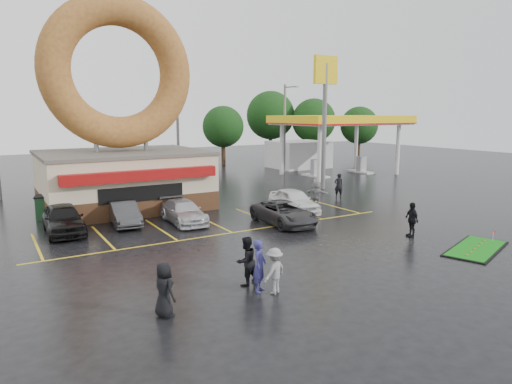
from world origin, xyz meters
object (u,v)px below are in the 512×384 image
shell_sign (325,97)px  streetlight_mid (178,129)px  gas_station (322,137)px  car_white (294,201)px  dumpster (53,207)px  car_dgrey (124,214)px  car_black (63,219)px  streetlight_right (285,126)px  person_cameraman (412,220)px  person_blue (260,266)px  car_grey (284,213)px  donut_shop (122,139)px  putting_green (476,248)px  car_silver (184,212)px

shell_sign → streetlight_mid: 12.93m
gas_station → car_white: gas_station is taller
streetlight_mid → dumpster: size_ratio=5.00×
gas_station → dumpster: size_ratio=7.58×
car_dgrey → dumpster: bearing=134.1°
car_black → streetlight_right: bearing=32.4°
person_cameraman → person_blue: bearing=-60.5°
car_dgrey → car_grey: 8.88m
donut_shop → putting_green: (11.20, -17.88, -4.43)m
streetlight_mid → car_white: 15.78m
streetlight_right → car_white: streetlight_right is taller
donut_shop → car_black: bearing=-131.0°
streetlight_right → dumpster: size_ratio=5.00×
shell_sign → car_grey: shell_sign is taller
streetlight_mid → person_blue: 26.18m
dumpster → car_grey: bearing=-25.2°
car_grey → shell_sign: bearing=42.5°
streetlight_right → putting_green: streetlight_right is taller
streetlight_mid → car_grey: size_ratio=1.94×
shell_sign → streetlight_right: size_ratio=1.18×
car_dgrey → car_white: size_ratio=0.89×
gas_station → putting_green: 28.65m
car_silver → person_cameraman: size_ratio=2.47×
car_grey → car_silver: bearing=147.1°
donut_shop → car_black: 7.83m
car_silver → person_cameraman: person_cameraman is taller
car_grey → person_cameraman: 6.79m
streetlight_right → dumpster: 25.88m
car_dgrey → person_blue: person_blue is taller
car_silver → putting_green: size_ratio=0.94×
streetlight_mid → car_silver: 15.67m
donut_shop → shell_sign: size_ratio=1.27×
dumpster → putting_green: size_ratio=0.39×
streetlight_right → putting_green: 28.34m
streetlight_mid → car_dgrey: bearing=-122.9°
donut_shop → car_grey: bearing=-55.9°
shell_sign → donut_shop: bearing=176.5°
person_blue → dumpster: size_ratio=1.02×
person_blue → streetlight_mid: bearing=32.3°
donut_shop → car_silver: size_ratio=3.11×
shell_sign → person_cameraman: 16.33m
car_white → person_blue: (-8.47, -9.79, 0.18)m
person_blue → shell_sign: bearing=3.1°
gas_station → shell_sign: shell_sign is taller
streetlight_right → car_silver: streetlight_right is taller
shell_sign → person_blue: bearing=-134.7°
car_black → car_white: 13.27m
shell_sign → streetlight_mid: shell_sign is taller
car_grey → person_blue: person_blue is taller
car_grey → dumpster: size_ratio=2.57×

